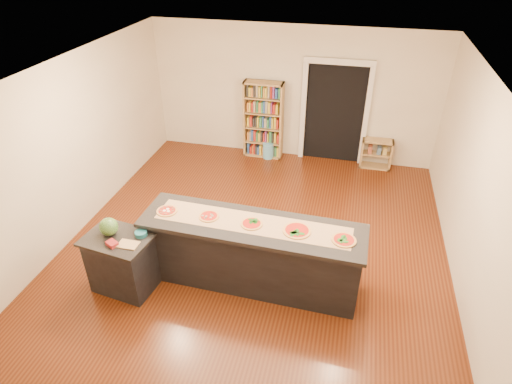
% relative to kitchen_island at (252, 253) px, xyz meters
% --- Properties ---
extents(room, '(6.00, 7.00, 2.80)m').
position_rel_kitchen_island_xyz_m(room, '(-0.14, 0.62, 0.89)').
color(room, beige).
rests_on(room, ground).
extents(doorway, '(1.40, 0.09, 2.21)m').
position_rel_kitchen_island_xyz_m(doorway, '(0.76, 4.09, 0.69)').
color(doorway, black).
rests_on(doorway, room).
extents(kitchen_island, '(3.07, 0.83, 1.01)m').
position_rel_kitchen_island_xyz_m(kitchen_island, '(0.00, 0.00, 0.00)').
color(kitchen_island, black).
rests_on(kitchen_island, ground).
extents(side_counter, '(0.89, 0.65, 0.88)m').
position_rel_kitchen_island_xyz_m(side_counter, '(-1.72, -0.54, -0.06)').
color(side_counter, black).
rests_on(side_counter, ground).
extents(bookshelf, '(0.84, 0.30, 1.68)m').
position_rel_kitchen_island_xyz_m(bookshelf, '(-0.72, 3.92, 0.33)').
color(bookshelf, tan).
rests_on(bookshelf, ground).
extents(low_shelf, '(0.64, 0.27, 0.64)m').
position_rel_kitchen_island_xyz_m(low_shelf, '(1.72, 3.94, -0.19)').
color(low_shelf, tan).
rests_on(low_shelf, ground).
extents(waste_bin, '(0.24, 0.24, 0.35)m').
position_rel_kitchen_island_xyz_m(waste_bin, '(-0.58, 3.83, -0.33)').
color(waste_bin, '#63B4DD').
rests_on(waste_bin, ground).
extents(kraft_paper, '(2.68, 0.56, 0.00)m').
position_rel_kitchen_island_xyz_m(kraft_paper, '(0.00, 0.03, 0.51)').
color(kraft_paper, '#9D8151').
rests_on(kraft_paper, kitchen_island).
extents(watermelon, '(0.25, 0.25, 0.25)m').
position_rel_kitchen_island_xyz_m(watermelon, '(-1.85, -0.49, 0.50)').
color(watermelon, '#144214').
rests_on(watermelon, side_counter).
extents(cutting_board, '(0.27, 0.18, 0.02)m').
position_rel_kitchen_island_xyz_m(cutting_board, '(-1.50, -0.65, 0.38)').
color(cutting_board, tan).
rests_on(cutting_board, side_counter).
extents(package_red, '(0.18, 0.17, 0.05)m').
position_rel_kitchen_island_xyz_m(package_red, '(-1.70, -0.70, 0.40)').
color(package_red, maroon).
rests_on(package_red, side_counter).
extents(package_teal, '(0.17, 0.17, 0.06)m').
position_rel_kitchen_island_xyz_m(package_teal, '(-1.43, -0.42, 0.40)').
color(package_teal, '#195966').
rests_on(package_teal, side_counter).
extents(pizza_a, '(0.31, 0.31, 0.02)m').
position_rel_kitchen_island_xyz_m(pizza_a, '(-1.23, 0.01, 0.52)').
color(pizza_a, tan).
rests_on(pizza_a, kitchen_island).
extents(pizza_b, '(0.30, 0.30, 0.02)m').
position_rel_kitchen_island_xyz_m(pizza_b, '(-0.61, 0.02, 0.52)').
color(pizza_b, tan).
rests_on(pizza_b, kitchen_island).
extents(pizza_c, '(0.28, 0.28, 0.02)m').
position_rel_kitchen_island_xyz_m(pizza_c, '(-0.00, -0.00, 0.52)').
color(pizza_c, tan).
rests_on(pizza_c, kitchen_island).
extents(pizza_d, '(0.36, 0.36, 0.02)m').
position_rel_kitchen_island_xyz_m(pizza_d, '(0.61, -0.01, 0.52)').
color(pizza_d, tan).
rests_on(pizza_d, kitchen_island).
extents(pizza_e, '(0.30, 0.30, 0.02)m').
position_rel_kitchen_island_xyz_m(pizza_e, '(1.23, -0.07, 0.52)').
color(pizza_e, tan).
rests_on(pizza_e, kitchen_island).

